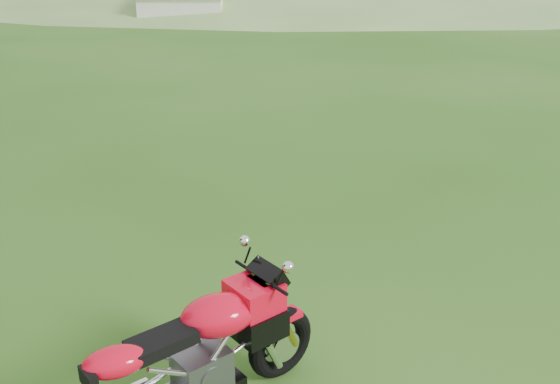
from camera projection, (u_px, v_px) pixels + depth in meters
name	position (u px, v px, depth m)	size (l,w,h in m)	color
ground	(265.00, 260.00, 6.43)	(120.00, 120.00, 0.00)	#225111
sport_motorcycle	(198.00, 348.00, 4.14)	(1.87, 0.47, 1.12)	red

